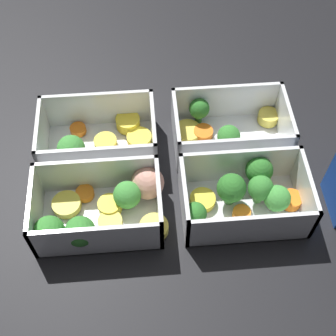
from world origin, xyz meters
The scene contains 5 objects.
ground_plane centered at (0.00, 0.00, 0.00)m, with size 4.00×4.00×0.00m, color black.
container_near_left centered at (-0.09, -0.06, 0.02)m, with size 0.16×0.10×0.06m.
container_near_right centered at (0.09, -0.05, 0.02)m, with size 0.16×0.11×0.06m.
container_far_left centered at (-0.09, 0.05, 0.03)m, with size 0.16×0.10×0.06m.
container_far_right centered at (0.09, 0.06, 0.02)m, with size 0.17×0.12×0.06m.
Camera 1 is at (0.03, 0.35, 0.53)m, focal length 50.00 mm.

